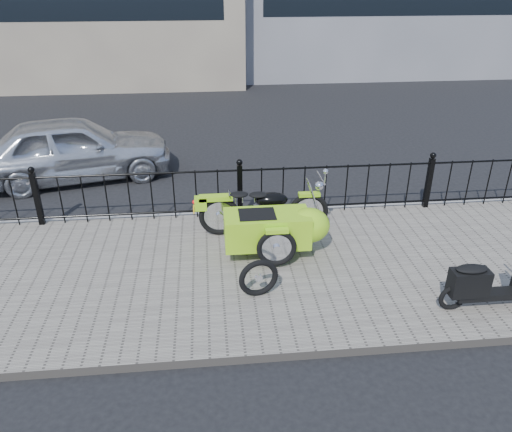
{
  "coord_description": "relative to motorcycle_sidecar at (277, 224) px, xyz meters",
  "views": [
    {
      "loc": [
        -0.54,
        -6.85,
        4.18
      ],
      "look_at": [
        0.15,
        -0.1,
        0.78
      ],
      "focal_mm": 35.0,
      "sensor_mm": 36.0,
      "label": 1
    }
  ],
  "objects": [
    {
      "name": "curb",
      "position": [
        -0.48,
        1.46,
        -0.53
      ],
      "size": [
        30.0,
        0.1,
        0.12
      ],
      "primitive_type": "cube",
      "color": "gray",
      "rests_on": "ground"
    },
    {
      "name": "iron_fence",
      "position": [
        -0.48,
        1.32,
        -0.01
      ],
      "size": [
        14.11,
        0.11,
        1.08
      ],
      "color": "black",
      "rests_on": "sidewalk"
    },
    {
      "name": "scooter",
      "position": [
        2.48,
        -1.76,
        -0.12
      ],
      "size": [
        1.37,
        0.4,
        0.93
      ],
      "color": "black",
      "rests_on": "sidewalk"
    },
    {
      "name": "sidewalk",
      "position": [
        -0.48,
        -0.48,
        -0.53
      ],
      "size": [
        30.0,
        3.8,
        0.12
      ],
      "primitive_type": "cube",
      "color": "#6C655B",
      "rests_on": "ground"
    },
    {
      "name": "ground",
      "position": [
        -0.48,
        0.02,
        -0.59
      ],
      "size": [
        120.0,
        120.0,
        0.0
      ],
      "primitive_type": "plane",
      "color": "black",
      "rests_on": "ground"
    },
    {
      "name": "sedan_car",
      "position": [
        -3.88,
        3.73,
        0.1
      ],
      "size": [
        4.32,
        2.53,
        1.38
      ],
      "primitive_type": "imported",
      "rotation": [
        0.0,
        0.0,
        1.81
      ],
      "color": "silver",
      "rests_on": "ground"
    },
    {
      "name": "motorcycle_sidecar",
      "position": [
        0.0,
        0.0,
        0.0
      ],
      "size": [
        2.28,
        1.48,
        0.98
      ],
      "color": "black",
      "rests_on": "sidewalk"
    },
    {
      "name": "spare_tire",
      "position": [
        -0.42,
        -1.19,
        -0.19
      ],
      "size": [
        0.56,
        0.19,
        0.56
      ],
      "primitive_type": "torus",
      "rotation": [
        1.57,
        0.0,
        0.21
      ],
      "color": "black",
      "rests_on": "sidewalk"
    }
  ]
}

